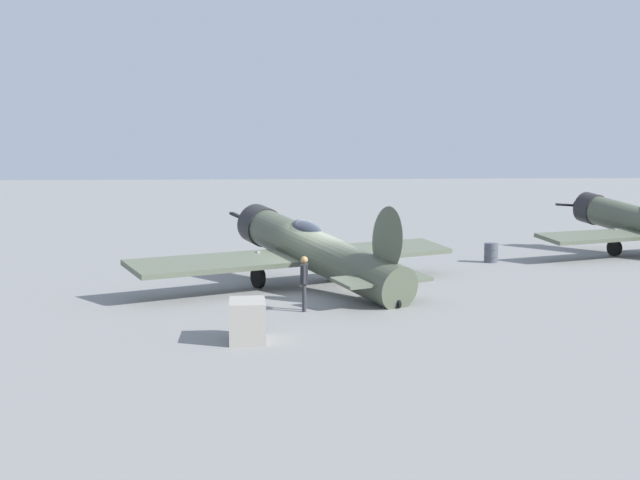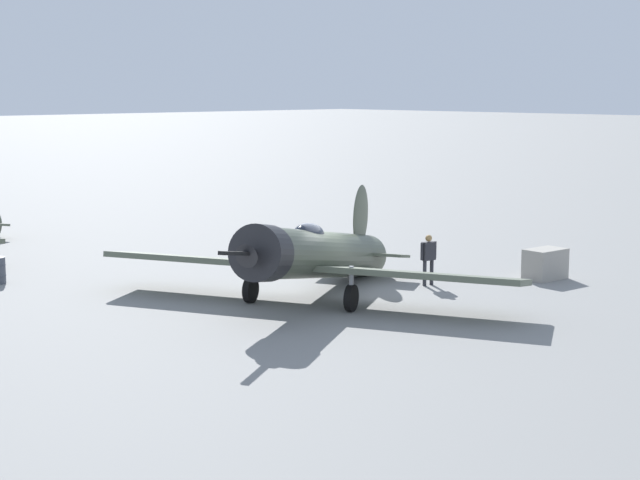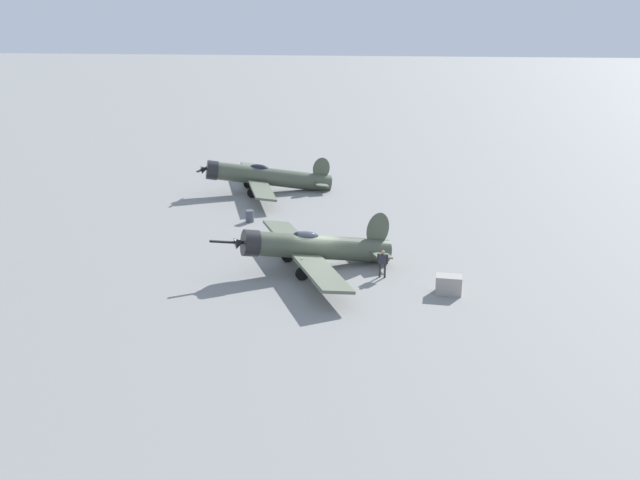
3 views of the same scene
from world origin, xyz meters
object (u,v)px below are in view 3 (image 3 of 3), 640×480
Objects in this scene: airplane_foreground at (312,247)px; equipment_crate at (449,285)px; airplane_mid_apron at (265,177)px; ground_crew_mechanic at (383,261)px; fuel_drum at (250,216)px.

airplane_foreground is 8.66m from equipment_crate.
airplane_mid_apron reaches higher than ground_crew_mechanic.
airplane_mid_apron is 21.94m from ground_crew_mechanic.
airplane_mid_apron is 25.68m from equipment_crate.
ground_crew_mechanic reaches higher than fuel_drum.
airplane_mid_apron is at bearing -141.14° from ground_crew_mechanic.
ground_crew_mechanic is 14.46m from fuel_drum.
ground_crew_mechanic is (-4.32, 0.94, -0.36)m from airplane_foreground.
equipment_crate reaches higher than fuel_drum.
equipment_crate is 1.69× the size of fuel_drum.
fuel_drum is at bearing -125.47° from ground_crew_mechanic.
ground_crew_mechanic is at bearing -28.44° from equipment_crate.
airplane_mid_apron is 7.84× the size of ground_crew_mechanic.
equipment_crate is at bearing 138.74° from fuel_drum.
equipment_crate is 18.59m from fuel_drum.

